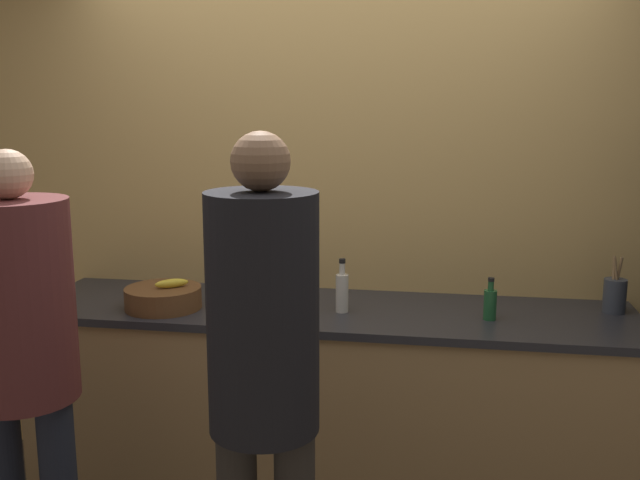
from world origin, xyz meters
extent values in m
cube|color=#E0B266|center=(0.00, 0.74, 1.30)|extent=(5.20, 0.06, 2.60)
cube|color=tan|center=(0.00, 0.40, 0.46)|extent=(2.68, 0.69, 0.92)
cube|color=#28282D|center=(0.00, 0.40, 0.93)|extent=(2.71, 0.72, 0.03)
cylinder|color=brown|center=(-0.96, -0.47, 1.17)|extent=(0.39, 0.39, 0.71)
sphere|color=#DBAD89|center=(-0.96, -0.47, 1.62)|extent=(0.17, 0.17, 0.17)
cylinder|color=black|center=(-0.04, -0.64, 1.22)|extent=(0.34, 0.34, 0.74)
sphere|color=#936B4C|center=(-0.04, -0.64, 1.68)|extent=(0.18, 0.18, 0.18)
cylinder|color=brown|center=(-0.72, 0.25, 1.00)|extent=(0.34, 0.34, 0.10)
ellipsoid|color=yellow|center=(-0.68, 0.25, 1.07)|extent=(0.15, 0.12, 0.04)
cylinder|color=#3D424C|center=(1.24, 0.52, 1.03)|extent=(0.10, 0.10, 0.15)
cylinder|color=#99754C|center=(1.23, 0.52, 1.11)|extent=(0.01, 0.04, 0.18)
cylinder|color=#99754C|center=(1.25, 0.52, 1.11)|extent=(0.03, 0.04, 0.19)
cylinder|color=#99754C|center=(1.24, 0.51, 1.11)|extent=(0.04, 0.01, 0.18)
cylinder|color=silver|center=(0.07, 0.32, 1.04)|extent=(0.06, 0.06, 0.17)
cylinder|color=silver|center=(0.07, 0.32, 1.14)|extent=(0.03, 0.03, 0.05)
cylinder|color=black|center=(0.07, 0.32, 1.18)|extent=(0.03, 0.03, 0.02)
cylinder|color=brown|center=(-0.41, 0.59, 1.01)|extent=(0.06, 0.06, 0.12)
cylinder|color=brown|center=(-0.41, 0.59, 1.10)|extent=(0.03, 0.03, 0.04)
cylinder|color=black|center=(-0.41, 0.59, 1.12)|extent=(0.03, 0.03, 0.01)
cylinder|color=#236033|center=(0.70, 0.32, 1.02)|extent=(0.05, 0.05, 0.13)
cylinder|color=#236033|center=(0.70, 0.32, 1.10)|extent=(0.02, 0.02, 0.04)
cylinder|color=black|center=(0.70, 0.32, 1.13)|extent=(0.03, 0.03, 0.01)
cylinder|color=#335184|center=(-0.55, 0.60, 1.00)|extent=(0.08, 0.08, 0.10)
camera|label=1|loc=(0.48, -2.66, 1.85)|focal=40.00mm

